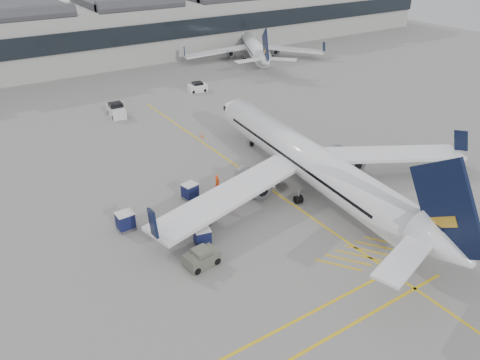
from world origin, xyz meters
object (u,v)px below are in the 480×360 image
pushback_tug (202,258)px  belt_loader (253,181)px  ramp_agent_a (217,183)px  airliner_main (310,162)px  ramp_agent_b (223,203)px  baggage_cart_a (200,215)px

pushback_tug → belt_loader: bearing=31.6°
belt_loader → ramp_agent_a: bearing=-177.4°
airliner_main → ramp_agent_a: (-8.51, 5.06, -2.31)m
airliner_main → ramp_agent_b: (-10.02, 1.35, -2.44)m
ramp_agent_a → airliner_main: bearing=-61.8°
pushback_tug → airliner_main: bearing=11.0°
ramp_agent_a → pushback_tug: bearing=-157.9°
baggage_cart_a → ramp_agent_a: (4.62, 4.56, -0.07)m
belt_loader → airliner_main: bearing=-18.7°
belt_loader → baggage_cart_a: 9.07m
ramp_agent_b → belt_loader: bearing=-163.0°
ramp_agent_a → belt_loader: bearing=-48.9°
belt_loader → ramp_agent_a: (-3.81, 1.22, 0.32)m
airliner_main → ramp_agent_b: size_ratio=25.52×
belt_loader → baggage_cart_a: size_ratio=2.57×
ramp_agent_b → pushback_tug: 8.78m
baggage_cart_a → ramp_agent_b: size_ratio=1.30×
ramp_agent_b → pushback_tug: (-6.04, -6.37, -0.11)m
airliner_main → pushback_tug: (-16.06, -5.02, -2.55)m
ramp_agent_a → ramp_agent_b: size_ratio=1.16×
baggage_cart_a → pushback_tug: (-2.93, -5.52, -0.32)m
airliner_main → baggage_cart_a: bearing=-176.4°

